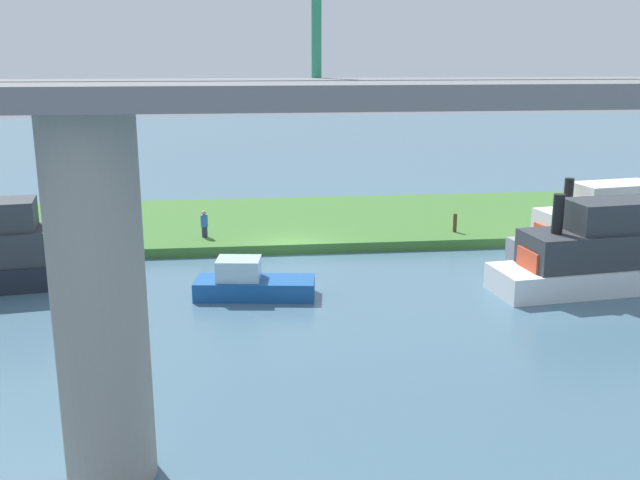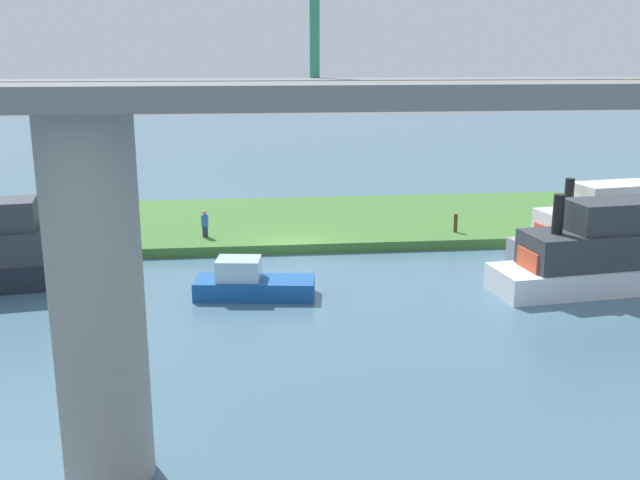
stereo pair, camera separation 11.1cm
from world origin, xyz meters
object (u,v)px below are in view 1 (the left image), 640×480
Objects in this scene: riverboat_paddlewheel at (251,283)px; motorboat_white at (596,254)px; person_on_bank at (204,224)px; mooring_post at (455,223)px; houseboat_blue at (599,229)px; bridge_pylon at (100,303)px.

motorboat_white is (-14.24, 0.65, 0.96)m from riverboat_paddlewheel.
motorboat_white is (-16.39, 8.82, 0.33)m from person_on_bank.
mooring_post is 9.13m from motorboat_white.
person_on_bank reaches higher than mooring_post.
person_on_bank is at bearing -28.29° from motorboat_white.
person_on_bank is at bearing -13.20° from houseboat_blue.
bridge_pylon is 25.12m from mooring_post.
riverboat_paddlewheel is (-2.15, 8.17, -0.63)m from person_on_bank.
person_on_bank is 1.44× the size of mooring_post.
motorboat_white is 1.02× the size of houseboat_blue.
riverboat_paddlewheel is 14.29m from motorboat_white.
mooring_post is 13.32m from riverboat_paddlewheel.
motorboat_white reaches higher than riverboat_paddlewheel.
houseboat_blue reaches higher than riverboat_paddlewheel.
houseboat_blue is at bearing 145.41° from mooring_post.
houseboat_blue is (-16.62, -3.77, 0.91)m from riverboat_paddlewheel.
mooring_post is at bearing -67.82° from motorboat_white.
riverboat_paddlewheel is at bearing 35.78° from mooring_post.
houseboat_blue reaches higher than person_on_bank.
riverboat_paddlewheel is 0.60× the size of motorboat_white.
riverboat_paddlewheel is 17.07m from houseboat_blue.
houseboat_blue is at bearing -118.31° from motorboat_white.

